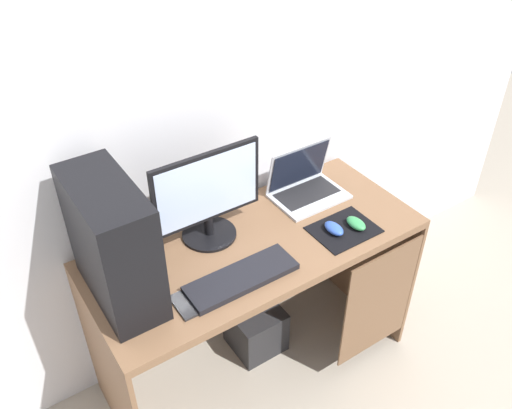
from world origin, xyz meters
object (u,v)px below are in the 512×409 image
mouse_right (356,223)px  mouse_left (334,228)px  laptop (305,185)px  monitor (208,197)px  keyboard (241,278)px  subwoofer (256,328)px  cell_phone (186,305)px  pc_tower (113,244)px

mouse_right → mouse_left: bearing=165.3°
mouse_left → mouse_right: same height
laptop → mouse_left: laptop is taller
monitor → keyboard: bearing=-95.7°
laptop → subwoofer: laptop is taller
cell_phone → subwoofer: size_ratio=0.55×
pc_tower → laptop: (0.90, 0.11, -0.18)m
pc_tower → mouse_left: 0.87m
laptop → mouse_left: (-0.07, -0.28, -0.02)m
laptop → mouse_right: size_ratio=3.24×
keyboard → pc_tower: bearing=154.4°
cell_phone → subwoofer: cell_phone is taller
monitor → laptop: 0.51m
keyboard → subwoofer: 0.74m
monitor → cell_phone: 0.42m
cell_phone → subwoofer: (0.45, 0.24, -0.66)m
pc_tower → subwoofer: (0.61, 0.06, -0.88)m
mouse_left → laptop: bearing=76.2°
monitor → subwoofer: bearing=-8.7°
cell_phone → laptop: bearing=21.5°
laptop → cell_phone: (-0.74, -0.29, -0.04)m
cell_phone → monitor: bearing=47.1°
pc_tower → monitor: 0.42m
keyboard → mouse_left: (0.45, 0.02, 0.01)m
laptop → subwoofer: 0.76m
mouse_left → mouse_right: 0.10m
keyboard → monitor: bearing=84.3°
mouse_right → subwoofer: size_ratio=0.41×
monitor → mouse_left: monitor is taller
laptop → mouse_right: bearing=-84.8°
mouse_left → subwoofer: size_ratio=0.41×
cell_phone → subwoofer: bearing=28.3°
mouse_right → keyboard: bearing=179.5°
mouse_left → pc_tower: bearing=169.0°
mouse_right → monitor: bearing=151.5°
pc_tower → laptop: 0.92m
laptop → cell_phone: size_ratio=2.39×
keyboard → cell_phone: size_ratio=3.23×
monitor → cell_phone: bearing=-132.9°
pc_tower → mouse_right: (0.93, -0.19, -0.20)m
monitor → subwoofer: monitor is taller
mouse_left → keyboard: bearing=-177.5°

